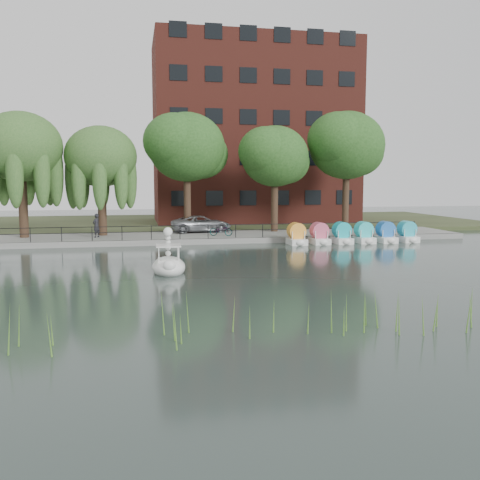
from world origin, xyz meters
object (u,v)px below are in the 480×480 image
object	(u,v)px
bicycle	(221,229)
pedestrian	(96,224)
swan_boat	(169,263)
minivan	(201,223)

from	to	relation	value
bicycle	pedestrian	xyz separation A→B (m)	(-9.04, 0.75, 0.49)
pedestrian	swan_boat	bearing A→B (deg)	54.49
minivan	swan_boat	world-z (taller)	swan_boat
bicycle	pedestrian	size ratio (longest dim) A/B	0.87
bicycle	pedestrian	bearing A→B (deg)	104.20
pedestrian	minivan	bearing A→B (deg)	143.41
minivan	pedestrian	world-z (taller)	pedestrian
bicycle	pedestrian	distance (m)	9.08
minivan	pedestrian	distance (m)	8.31
minivan	pedestrian	xyz separation A→B (m)	(-7.96, -2.37, 0.23)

